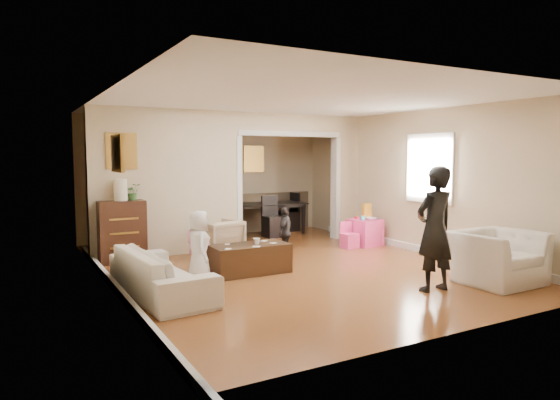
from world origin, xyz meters
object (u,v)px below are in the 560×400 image
play_table (365,232)px  coffee_cup (257,241)px  sofa (161,273)px  cyan_cup (363,218)px  child_kneel_b (198,244)px  armchair_front (497,257)px  armchair_back (219,238)px  dining_table (260,218)px  coffee_table (249,259)px  table_lamp (121,190)px  adult_person (435,229)px  child_kneel_a (199,247)px  dresser (122,231)px  child_toddler (285,232)px

play_table → coffee_cup: bearing=-159.9°
sofa → cyan_cup: 4.68m
cyan_cup → child_kneel_b: bearing=-169.5°
sofa → armchair_front: bearing=-115.5°
armchair_back → dining_table: dining_table is taller
sofa → coffee_table: 1.59m
dining_table → child_kneel_b: (-2.60, -3.11, 0.10)m
sofa → table_lamp: bearing=-3.7°
sofa → armchair_back: size_ratio=2.80×
adult_person → child_kneel_b: size_ratio=1.81×
play_table → child_kneel_a: child_kneel_a is taller
cyan_cup → child_kneel_b: 3.68m
dining_table → child_kneel_a: size_ratio=1.98×
coffee_cup → play_table: coffee_cup is taller
dresser → child_kneel_a: 2.01m
coffee_cup → dresser: bearing=132.0°
dresser → armchair_back: bearing=-12.8°
sofa → adult_person: size_ratio=1.21×
sofa → armchair_back: bearing=-43.2°
armchair_back → armchair_front: size_ratio=0.64×
cyan_cup → table_lamp: bearing=170.0°
dresser → child_kneel_a: size_ratio=1.02×
dresser → table_lamp: (0.00, 0.00, 0.69)m
dresser → coffee_cup: dresser is taller
adult_person → sofa: bearing=-26.7°
table_lamp → child_kneel_b: size_ratio=0.40×
table_lamp → child_kneel_b: (0.82, -1.45, -0.76)m
coffee_cup → cyan_cup: (2.82, 1.02, 0.07)m
coffee_table → adult_person: size_ratio=0.71×
table_lamp → cyan_cup: (4.44, -0.78, -0.65)m
child_kneel_b → adult_person: bearing=-154.4°
table_lamp → child_kneel_b: bearing=-60.5°
coffee_table → adult_person: adult_person is taller
table_lamp → dresser: bearing=0.0°
child_toddler → adult_person: bearing=63.1°
armchair_back → dresser: size_ratio=0.69×
armchair_front → child_toddler: bearing=119.3°
dresser → adult_person: adult_person is taller
play_table → dining_table: bearing=115.1°
play_table → cyan_cup: (-0.10, -0.05, 0.30)m
armchair_front → table_lamp: table_lamp is taller
adult_person → child_kneel_b: (-2.39, 2.37, -0.37)m
dining_table → sofa: bearing=-121.1°
coffee_cup → child_toddler: 1.24m
cyan_cup → child_toddler: bearing=-173.4°
armchair_back → child_kneel_a: bearing=46.5°
coffee_table → armchair_front: bearing=-38.4°
coffee_table → child_kneel_b: 0.80m
armchair_back → play_table: bearing=160.0°
play_table → child_kneel_b: child_kneel_b is taller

